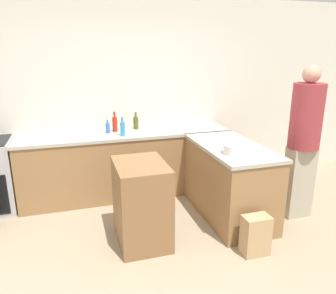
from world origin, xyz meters
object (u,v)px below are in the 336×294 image
object	(u,v)px
island_table	(141,203)
dish_soap_bottle	(123,128)
hot_sauce_bottle	(115,124)
water_bottle_blue	(108,128)
person_at_peninsula	(304,138)
paper_bag	(256,235)
olive_oil_bottle	(136,122)
mixing_bowl	(237,149)

from	to	relation	value
island_table	dish_soap_bottle	world-z (taller)	dish_soap_bottle
hot_sauce_bottle	water_bottle_blue	distance (m)	0.13
person_at_peninsula	paper_bag	size ratio (longest dim) A/B	4.40
island_table	olive_oil_bottle	distance (m)	1.52
paper_bag	hot_sauce_bottle	bearing A→B (deg)	119.84
person_at_peninsula	water_bottle_blue	bearing A→B (deg)	149.02
mixing_bowl	hot_sauce_bottle	distance (m)	1.78
mixing_bowl	water_bottle_blue	bearing A→B (deg)	132.25
hot_sauce_bottle	person_at_peninsula	world-z (taller)	person_at_peninsula
water_bottle_blue	person_at_peninsula	distance (m)	2.47
olive_oil_bottle	paper_bag	size ratio (longest dim) A/B	0.58
olive_oil_bottle	person_at_peninsula	bearing A→B (deg)	-39.16
island_table	person_at_peninsula	xyz separation A→B (m)	(1.95, 0.01, 0.55)
dish_soap_bottle	water_bottle_blue	xyz separation A→B (m)	(-0.17, 0.21, -0.03)
hot_sauce_bottle	olive_oil_bottle	bearing A→B (deg)	11.17
person_at_peninsula	dish_soap_bottle	bearing A→B (deg)	151.51
dish_soap_bottle	paper_bag	xyz separation A→B (m)	(1.03, -1.63, -0.79)
olive_oil_bottle	paper_bag	world-z (taller)	olive_oil_bottle
mixing_bowl	dish_soap_bottle	world-z (taller)	dish_soap_bottle
island_table	olive_oil_bottle	size ratio (longest dim) A/B	3.69
paper_bag	mixing_bowl	bearing A→B (deg)	88.29
mixing_bowl	dish_soap_bottle	bearing A→B (deg)	132.99
island_table	hot_sauce_bottle	world-z (taller)	hot_sauce_bottle
dish_soap_bottle	mixing_bowl	bearing A→B (deg)	-47.01
island_table	paper_bag	world-z (taller)	island_table
person_at_peninsula	island_table	bearing A→B (deg)	-179.81
mixing_bowl	person_at_peninsula	distance (m)	0.91
olive_oil_bottle	water_bottle_blue	distance (m)	0.43
dish_soap_bottle	person_at_peninsula	world-z (taller)	person_at_peninsula
dish_soap_bottle	olive_oil_bottle	bearing A→B (deg)	53.82
olive_oil_bottle	person_at_peninsula	xyz separation A→B (m)	(1.71, -1.39, -0.01)
island_table	mixing_bowl	world-z (taller)	mixing_bowl
island_table	water_bottle_blue	distance (m)	1.39
water_bottle_blue	person_at_peninsula	xyz separation A→B (m)	(2.12, -1.27, 0.02)
dish_soap_bottle	hot_sauce_bottle	xyz separation A→B (m)	(-0.06, 0.27, 0.01)
mixing_bowl	water_bottle_blue	world-z (taller)	water_bottle_blue
water_bottle_blue	person_at_peninsula	size ratio (longest dim) A/B	0.10
water_bottle_blue	paper_bag	distance (m)	2.33
island_table	olive_oil_bottle	world-z (taller)	olive_oil_bottle
mixing_bowl	hot_sauce_bottle	bearing A→B (deg)	128.45
person_at_peninsula	olive_oil_bottle	bearing A→B (deg)	140.84
island_table	person_at_peninsula	world-z (taller)	person_at_peninsula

